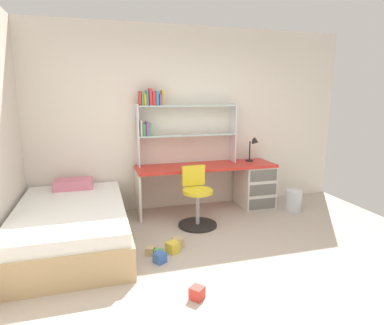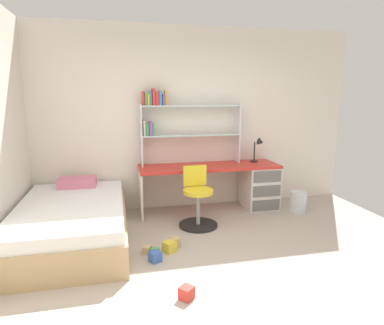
{
  "view_description": "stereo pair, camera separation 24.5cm",
  "coord_description": "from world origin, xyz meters",
  "px_view_note": "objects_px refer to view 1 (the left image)",
  "views": [
    {
      "loc": [
        -1.22,
        -2.67,
        1.72
      ],
      "look_at": [
        -0.08,
        1.27,
        0.9
      ],
      "focal_mm": 31.07,
      "sensor_mm": 36.0,
      "label": 1
    },
    {
      "loc": [
        -0.98,
        -2.73,
        1.72
      ],
      "look_at": [
        -0.08,
        1.27,
        0.9
      ],
      "focal_mm": 31.07,
      "sensor_mm": 36.0,
      "label": 2
    }
  ],
  "objects_px": {
    "swivel_chair": "(197,203)",
    "waste_bin": "(294,200)",
    "bookshelf_hutch": "(173,119)",
    "bed_platform": "(72,225)",
    "toy_block_blue_0": "(160,258)",
    "desk_lamp": "(254,145)",
    "toy_block_natural_2": "(178,242)",
    "desk": "(241,182)",
    "toy_block_natural_5": "(150,251)",
    "toy_block_red_4": "(197,293)",
    "toy_block_green_1": "(158,253)",
    "toy_block_yellow_3": "(173,247)"
  },
  "relations": [
    {
      "from": "swivel_chair",
      "to": "waste_bin",
      "type": "xyz_separation_m",
      "value": [
        1.59,
        0.16,
        -0.16
      ]
    },
    {
      "from": "bookshelf_hutch",
      "to": "bed_platform",
      "type": "distance_m",
      "value": 2.04
    },
    {
      "from": "bed_platform",
      "to": "toy_block_blue_0",
      "type": "height_order",
      "value": "bed_platform"
    },
    {
      "from": "bookshelf_hutch",
      "to": "desk_lamp",
      "type": "bearing_deg",
      "value": -4.41
    },
    {
      "from": "bookshelf_hutch",
      "to": "toy_block_natural_2",
      "type": "relative_size",
      "value": 13.82
    },
    {
      "from": "toy_block_natural_2",
      "to": "desk",
      "type": "bearing_deg",
      "value": 41.11
    },
    {
      "from": "bookshelf_hutch",
      "to": "waste_bin",
      "type": "xyz_separation_m",
      "value": [
        1.74,
        -0.57,
        -1.22
      ]
    },
    {
      "from": "toy_block_blue_0",
      "to": "toy_block_natural_5",
      "type": "relative_size",
      "value": 1.26
    },
    {
      "from": "bed_platform",
      "to": "toy_block_red_4",
      "type": "relative_size",
      "value": 18.82
    },
    {
      "from": "bed_platform",
      "to": "toy_block_red_4",
      "type": "distance_m",
      "value": 1.82
    },
    {
      "from": "toy_block_green_1",
      "to": "toy_block_natural_2",
      "type": "height_order",
      "value": "toy_block_natural_2"
    },
    {
      "from": "swivel_chair",
      "to": "toy_block_green_1",
      "type": "height_order",
      "value": "swivel_chair"
    },
    {
      "from": "bed_platform",
      "to": "toy_block_red_4",
      "type": "bearing_deg",
      "value": -52.55
    },
    {
      "from": "waste_bin",
      "to": "toy_block_green_1",
      "type": "xyz_separation_m",
      "value": [
        -2.25,
        -0.9,
        -0.12
      ]
    },
    {
      "from": "toy_block_blue_0",
      "to": "toy_block_natural_2",
      "type": "xyz_separation_m",
      "value": [
        0.27,
        0.31,
        0.0
      ]
    },
    {
      "from": "toy_block_green_1",
      "to": "swivel_chair",
      "type": "bearing_deg",
      "value": 48.08
    },
    {
      "from": "desk_lamp",
      "to": "toy_block_blue_0",
      "type": "xyz_separation_m",
      "value": [
        -1.81,
        -1.51,
        -0.9
      ]
    },
    {
      "from": "toy_block_natural_2",
      "to": "toy_block_red_4",
      "type": "xyz_separation_m",
      "value": [
        -0.08,
        -1.02,
        -0.0
      ]
    },
    {
      "from": "bed_platform",
      "to": "toy_block_natural_2",
      "type": "distance_m",
      "value": 1.26
    },
    {
      "from": "toy_block_yellow_3",
      "to": "bookshelf_hutch",
      "type": "bearing_deg",
      "value": 76.26
    },
    {
      "from": "bookshelf_hutch",
      "to": "toy_block_natural_5",
      "type": "distance_m",
      "value": 2.03
    },
    {
      "from": "desk_lamp",
      "to": "toy_block_yellow_3",
      "type": "xyz_separation_m",
      "value": [
        -1.63,
        -1.32,
        -0.9
      ]
    },
    {
      "from": "toy_block_natural_2",
      "to": "toy_block_natural_5",
      "type": "distance_m",
      "value": 0.35
    },
    {
      "from": "toy_block_blue_0",
      "to": "toy_block_green_1",
      "type": "bearing_deg",
      "value": 85.49
    },
    {
      "from": "waste_bin",
      "to": "toy_block_natural_2",
      "type": "bearing_deg",
      "value": -159.88
    },
    {
      "from": "desk",
      "to": "waste_bin",
      "type": "relative_size",
      "value": 6.59
    },
    {
      "from": "desk_lamp",
      "to": "toy_block_natural_5",
      "type": "relative_size",
      "value": 4.43
    },
    {
      "from": "toy_block_green_1",
      "to": "toy_block_natural_5",
      "type": "relative_size",
      "value": 0.92
    },
    {
      "from": "toy_block_natural_5",
      "to": "bed_platform",
      "type": "bearing_deg",
      "value": 148.48
    },
    {
      "from": "toy_block_green_1",
      "to": "toy_block_natural_2",
      "type": "xyz_separation_m",
      "value": [
        0.26,
        0.16,
        0.01
      ]
    },
    {
      "from": "desk",
      "to": "toy_block_red_4",
      "type": "distance_m",
      "value": 2.57
    },
    {
      "from": "toy_block_green_1",
      "to": "toy_block_natural_5",
      "type": "xyz_separation_m",
      "value": [
        -0.08,
        0.06,
        0.0
      ]
    },
    {
      "from": "desk_lamp",
      "to": "swivel_chair",
      "type": "height_order",
      "value": "desk_lamp"
    },
    {
      "from": "desk_lamp",
      "to": "toy_block_natural_2",
      "type": "distance_m",
      "value": 2.15
    },
    {
      "from": "toy_block_natural_2",
      "to": "toy_block_blue_0",
      "type": "bearing_deg",
      "value": -130.98
    },
    {
      "from": "swivel_chair",
      "to": "toy_block_blue_0",
      "type": "distance_m",
      "value": 1.14
    },
    {
      "from": "waste_bin",
      "to": "desk_lamp",
      "type": "bearing_deg",
      "value": 133.97
    },
    {
      "from": "desk",
      "to": "desk_lamp",
      "type": "xyz_separation_m",
      "value": [
        0.26,
        0.08,
        0.55
      ]
    },
    {
      "from": "bookshelf_hutch",
      "to": "desk_lamp",
      "type": "xyz_separation_m",
      "value": [
        1.28,
        -0.1,
        -0.43
      ]
    },
    {
      "from": "swivel_chair",
      "to": "toy_block_blue_0",
      "type": "bearing_deg",
      "value": -127.37
    },
    {
      "from": "bed_platform",
      "to": "toy_block_natural_5",
      "type": "relative_size",
      "value": 23.61
    },
    {
      "from": "toy_block_natural_5",
      "to": "toy_block_natural_2",
      "type": "bearing_deg",
      "value": 17.0
    },
    {
      "from": "toy_block_blue_0",
      "to": "bookshelf_hutch",
      "type": "bearing_deg",
      "value": 71.82
    },
    {
      "from": "toy_block_yellow_3",
      "to": "desk_lamp",
      "type": "bearing_deg",
      "value": 39.05
    },
    {
      "from": "swivel_chair",
      "to": "toy_block_natural_2",
      "type": "relative_size",
      "value": 7.33
    },
    {
      "from": "toy_block_green_1",
      "to": "toy_block_natural_2",
      "type": "relative_size",
      "value": 0.73
    },
    {
      "from": "desk_lamp",
      "to": "toy_block_green_1",
      "type": "xyz_separation_m",
      "value": [
        -1.8,
        -1.37,
        -0.92
      ]
    },
    {
      "from": "toy_block_natural_5",
      "to": "bookshelf_hutch",
      "type": "bearing_deg",
      "value": 66.91
    },
    {
      "from": "swivel_chair",
      "to": "toy_block_green_1",
      "type": "xyz_separation_m",
      "value": [
        -0.66,
        -0.74,
        -0.28
      ]
    },
    {
      "from": "bed_platform",
      "to": "toy_block_natural_2",
      "type": "xyz_separation_m",
      "value": [
        1.18,
        -0.41,
        -0.19
      ]
    }
  ]
}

